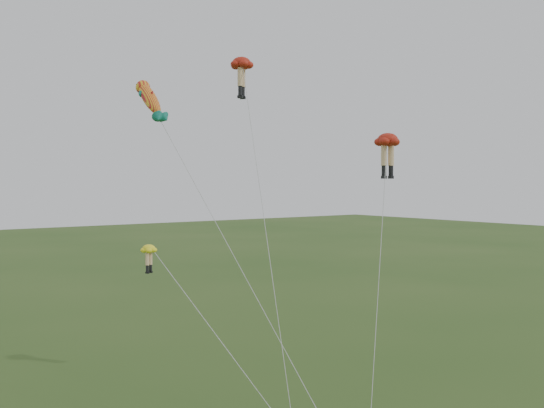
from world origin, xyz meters
TOP-DOWN VIEW (x-y plane):
  - legs_kite_red_high at (1.41, 7.05)m, footprint 2.75×8.17m
  - legs_kite_red_mid at (7.71, 1.82)m, footprint 6.24×4.85m
  - legs_kite_yellow at (-5.60, 3.02)m, footprint 5.25×7.38m
  - fish_kite at (-2.38, 11.10)m, footprint 3.39×15.49m

SIDE VIEW (x-z plane):
  - legs_kite_yellow at x=-5.60m, z-range 3.74..13.43m
  - legs_kite_red_mid at x=7.71m, z-range 6.87..22.15m
  - fish_kite at x=-2.38m, z-range 7.91..26.81m
  - legs_kite_red_high at x=1.41m, z-range 8.94..28.57m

